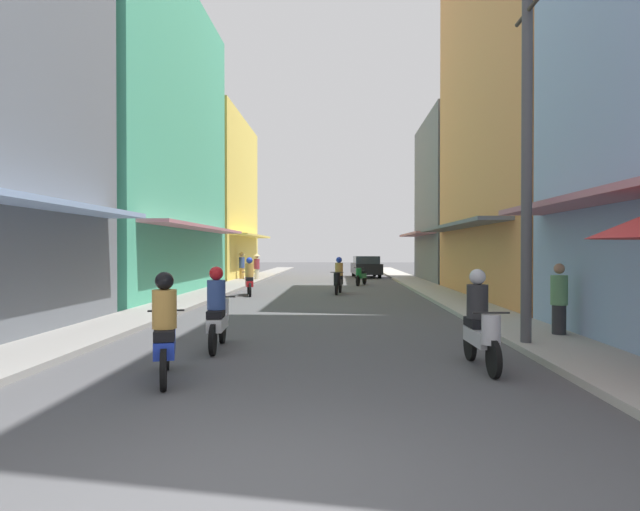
% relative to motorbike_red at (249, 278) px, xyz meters
% --- Properties ---
extents(ground_plane, '(107.40, 107.40, 0.00)m').
position_rel_motorbike_red_xyz_m(ground_plane, '(3.08, 2.86, -0.70)').
color(ground_plane, '#4C4C4F').
extents(sidewalk_left, '(1.68, 56.82, 0.12)m').
position_rel_motorbike_red_xyz_m(sidewalk_left, '(-1.74, 2.86, -0.64)').
color(sidewalk_left, gray).
rests_on(sidewalk_left, ground).
extents(sidewalk_right, '(1.68, 56.82, 0.12)m').
position_rel_motorbike_red_xyz_m(sidewalk_right, '(7.89, 2.86, -0.64)').
color(sidewalk_right, '#ADA89E').
rests_on(sidewalk_right, ground).
extents(building_left_mid, '(7.05, 13.27, 13.10)m').
position_rel_motorbike_red_xyz_m(building_left_mid, '(-5.57, 0.48, 5.84)').
color(building_left_mid, '#4CB28C').
rests_on(building_left_mid, ground).
extents(building_left_far, '(7.05, 10.82, 10.51)m').
position_rel_motorbike_red_xyz_m(building_left_far, '(-5.57, 13.12, 4.55)').
color(building_left_far, '#EFD159').
rests_on(building_left_far, ground).
extents(building_right_mid, '(7.05, 12.00, 15.45)m').
position_rel_motorbike_red_xyz_m(building_right_mid, '(11.72, -0.89, 7.02)').
color(building_right_mid, '#D88C4C').
rests_on(building_right_mid, ground).
extents(building_right_far, '(7.05, 8.57, 9.58)m').
position_rel_motorbike_red_xyz_m(building_right_far, '(11.72, 9.91, 4.08)').
color(building_right_far, slate).
rests_on(building_right_far, ground).
extents(motorbike_red, '(0.64, 1.78, 1.58)m').
position_rel_motorbike_red_xyz_m(motorbike_red, '(0.00, 0.00, 0.00)').
color(motorbike_red, black).
rests_on(motorbike_red, ground).
extents(motorbike_blue, '(0.71, 1.76, 1.58)m').
position_rel_motorbike_red_xyz_m(motorbike_blue, '(1.20, -14.02, 0.00)').
color(motorbike_blue, black).
rests_on(motorbike_blue, ground).
extents(motorbike_green, '(0.74, 1.75, 0.96)m').
position_rel_motorbike_red_xyz_m(motorbike_green, '(4.84, 6.36, -0.20)').
color(motorbike_green, black).
rests_on(motorbike_green, ground).
extents(motorbike_black, '(0.55, 1.81, 1.58)m').
position_rel_motorbike_red_xyz_m(motorbike_black, '(3.67, 0.94, 0.00)').
color(motorbike_black, black).
rests_on(motorbike_black, ground).
extents(motorbike_silver, '(0.55, 1.81, 1.58)m').
position_rel_motorbike_red_xyz_m(motorbike_silver, '(5.98, -13.08, 0.00)').
color(motorbike_silver, black).
rests_on(motorbike_silver, ground).
extents(motorbike_white, '(0.55, 1.81, 1.58)m').
position_rel_motorbike_red_xyz_m(motorbike_white, '(1.42, -11.64, 0.00)').
color(motorbike_white, black).
rests_on(motorbike_white, ground).
extents(parked_car, '(2.04, 4.21, 1.45)m').
position_rel_motorbike_red_xyz_m(parked_car, '(5.50, 14.52, 0.04)').
color(parked_car, black).
rests_on(parked_car, ground).
extents(pedestrian_crossing, '(0.44, 0.44, 1.66)m').
position_rel_motorbike_red_xyz_m(pedestrian_crossing, '(-1.28, 10.02, 0.23)').
color(pedestrian_crossing, beige).
rests_on(pedestrian_crossing, ground).
extents(pedestrian_midway, '(0.44, 0.44, 1.75)m').
position_rel_motorbike_red_xyz_m(pedestrian_midway, '(-2.24, 10.27, 0.28)').
color(pedestrian_midway, '#BF8C3F').
rests_on(pedestrian_midway, ground).
extents(pedestrian_far, '(0.34, 0.34, 1.61)m').
position_rel_motorbike_red_xyz_m(pedestrian_far, '(8.33, -10.34, 0.10)').
color(pedestrian_far, '#262628').
rests_on(pedestrian_far, ground).
extents(utility_pole, '(0.20, 1.20, 7.01)m').
position_rel_motorbike_red_xyz_m(utility_pole, '(7.30, -11.34, 2.88)').
color(utility_pole, '#4C4C4F').
rests_on(utility_pole, ground).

